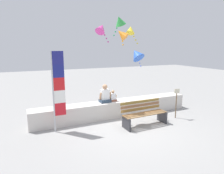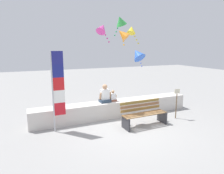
{
  "view_description": "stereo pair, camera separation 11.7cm",
  "coord_description": "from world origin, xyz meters",
  "px_view_note": "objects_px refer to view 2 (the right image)",
  "views": [
    {
      "loc": [
        -3.37,
        -5.91,
        2.82
      ],
      "look_at": [
        -0.13,
        1.25,
        1.25
      ],
      "focal_mm": 31.8,
      "sensor_mm": 36.0,
      "label": 1
    },
    {
      "loc": [
        -3.27,
        -5.96,
        2.82
      ],
      "look_at": [
        -0.13,
        1.25,
        1.25
      ],
      "focal_mm": 31.8,
      "sensor_mm": 36.0,
      "label": 2
    }
  ],
  "objects_px": {
    "flag_banner": "(57,87)",
    "person_adult": "(105,95)",
    "sign_post": "(177,101)",
    "kite_green": "(120,21)",
    "park_bench": "(143,114)",
    "kite_orange": "(123,34)",
    "kite_blue": "(138,54)",
    "person_child": "(113,97)",
    "kite_magenta": "(102,28)",
    "kite_yellow": "(131,30)"
  },
  "relations": [
    {
      "from": "flag_banner",
      "to": "person_adult",
      "type": "bearing_deg",
      "value": 17.44
    },
    {
      "from": "sign_post",
      "to": "kite_green",
      "type": "bearing_deg",
      "value": 100.53
    },
    {
      "from": "kite_green",
      "to": "park_bench",
      "type": "bearing_deg",
      "value": -103.09
    },
    {
      "from": "kite_orange",
      "to": "kite_blue",
      "type": "distance_m",
      "value": 1.86
    },
    {
      "from": "flag_banner",
      "to": "kite_green",
      "type": "bearing_deg",
      "value": 39.1
    },
    {
      "from": "park_bench",
      "to": "kite_green",
      "type": "bearing_deg",
      "value": 76.91
    },
    {
      "from": "person_child",
      "to": "kite_magenta",
      "type": "bearing_deg",
      "value": 76.93
    },
    {
      "from": "park_bench",
      "to": "flag_banner",
      "type": "height_order",
      "value": "flag_banner"
    },
    {
      "from": "kite_green",
      "to": "kite_blue",
      "type": "relative_size",
      "value": 0.89
    },
    {
      "from": "person_child",
      "to": "kite_green",
      "type": "bearing_deg",
      "value": 58.61
    },
    {
      "from": "person_child",
      "to": "kite_blue",
      "type": "height_order",
      "value": "kite_blue"
    },
    {
      "from": "park_bench",
      "to": "flag_banner",
      "type": "bearing_deg",
      "value": 166.37
    },
    {
      "from": "kite_blue",
      "to": "person_child",
      "type": "bearing_deg",
      "value": -134.38
    },
    {
      "from": "park_bench",
      "to": "kite_magenta",
      "type": "distance_m",
      "value": 5.53
    },
    {
      "from": "kite_orange",
      "to": "kite_blue",
      "type": "relative_size",
      "value": 0.77
    },
    {
      "from": "person_child",
      "to": "kite_orange",
      "type": "distance_m",
      "value": 3.76
    },
    {
      "from": "person_child",
      "to": "kite_yellow",
      "type": "relative_size",
      "value": 0.44
    },
    {
      "from": "kite_green",
      "to": "sign_post",
      "type": "relative_size",
      "value": 0.9
    },
    {
      "from": "flag_banner",
      "to": "kite_yellow",
      "type": "distance_m",
      "value": 5.97
    },
    {
      "from": "flag_banner",
      "to": "kite_green",
      "type": "relative_size",
      "value": 2.49
    },
    {
      "from": "kite_magenta",
      "to": "kite_yellow",
      "type": "xyz_separation_m",
      "value": [
        1.52,
        -0.46,
        -0.07
      ]
    },
    {
      "from": "flag_banner",
      "to": "kite_yellow",
      "type": "relative_size",
      "value": 2.59
    },
    {
      "from": "kite_yellow",
      "to": "kite_blue",
      "type": "bearing_deg",
      "value": 28.26
    },
    {
      "from": "sign_post",
      "to": "kite_magenta",
      "type": "bearing_deg",
      "value": 109.58
    },
    {
      "from": "sign_post",
      "to": "kite_yellow",
      "type": "bearing_deg",
      "value": 90.02
    },
    {
      "from": "kite_yellow",
      "to": "person_adult",
      "type": "bearing_deg",
      "value": -135.1
    },
    {
      "from": "person_adult",
      "to": "kite_magenta",
      "type": "bearing_deg",
      "value": 70.71
    },
    {
      "from": "kite_orange",
      "to": "kite_blue",
      "type": "xyz_separation_m",
      "value": [
        1.35,
        0.72,
        -1.06
      ]
    },
    {
      "from": "park_bench",
      "to": "kite_green",
      "type": "distance_m",
      "value": 5.44
    },
    {
      "from": "flag_banner",
      "to": "kite_yellow",
      "type": "bearing_deg",
      "value": 35.1
    },
    {
      "from": "person_adult",
      "to": "kite_green",
      "type": "height_order",
      "value": "kite_green"
    },
    {
      "from": "person_adult",
      "to": "kite_yellow",
      "type": "distance_m",
      "value": 4.61
    },
    {
      "from": "sign_post",
      "to": "flag_banner",
      "type": "bearing_deg",
      "value": 172.1
    },
    {
      "from": "kite_yellow",
      "to": "kite_orange",
      "type": "xyz_separation_m",
      "value": [
        -0.73,
        -0.39,
        -0.26
      ]
    },
    {
      "from": "kite_green",
      "to": "kite_yellow",
      "type": "bearing_deg",
      "value": 5.52
    },
    {
      "from": "kite_yellow",
      "to": "kite_green",
      "type": "xyz_separation_m",
      "value": [
        -0.7,
        -0.07,
        0.43
      ]
    },
    {
      "from": "person_adult",
      "to": "kite_orange",
      "type": "xyz_separation_m",
      "value": [
        1.85,
        2.19,
        2.56
      ]
    },
    {
      "from": "park_bench",
      "to": "sign_post",
      "type": "bearing_deg",
      "value": 3.06
    },
    {
      "from": "park_bench",
      "to": "kite_green",
      "type": "xyz_separation_m",
      "value": [
        0.89,
        3.83,
        3.76
      ]
    },
    {
      "from": "person_child",
      "to": "flag_banner",
      "type": "xyz_separation_m",
      "value": [
        -2.31,
        -0.61,
        0.71
      ]
    },
    {
      "from": "park_bench",
      "to": "person_adult",
      "type": "distance_m",
      "value": 1.74
    },
    {
      "from": "person_adult",
      "to": "park_bench",
      "type": "bearing_deg",
      "value": -53.16
    },
    {
      "from": "kite_orange",
      "to": "kite_green",
      "type": "distance_m",
      "value": 0.76
    },
    {
      "from": "kite_green",
      "to": "person_child",
      "type": "bearing_deg",
      "value": -121.39
    },
    {
      "from": "person_adult",
      "to": "kite_blue",
      "type": "xyz_separation_m",
      "value": [
        3.2,
        2.9,
        1.5
      ]
    },
    {
      "from": "person_child",
      "to": "flag_banner",
      "type": "bearing_deg",
      "value": -165.12
    },
    {
      "from": "person_adult",
      "to": "kite_yellow",
      "type": "bearing_deg",
      "value": 44.9
    },
    {
      "from": "flag_banner",
      "to": "kite_green",
      "type": "distance_m",
      "value": 5.61
    },
    {
      "from": "kite_magenta",
      "to": "kite_blue",
      "type": "bearing_deg",
      "value": -3.42
    },
    {
      "from": "kite_green",
      "to": "kite_blue",
      "type": "xyz_separation_m",
      "value": [
        1.31,
        0.4,
        -1.74
      ]
    }
  ]
}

